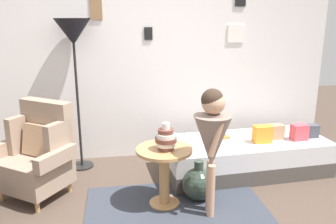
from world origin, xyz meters
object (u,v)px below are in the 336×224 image
object	(u,v)px
armchair	(38,154)
vase_striped	(166,139)
side_table	(164,165)
daybed	(245,156)
floor_lamp	(73,38)
person_child	(212,136)
book_on_daybed	(219,137)
demijohn_near	(198,184)

from	to	relation	value
armchair	vase_striped	xyz separation A→B (m)	(1.26, -0.45, 0.26)
side_table	daybed	bearing A→B (deg)	29.86
side_table	floor_lamp	size ratio (longest dim) A/B	0.33
floor_lamp	person_child	distance (m)	1.97
daybed	book_on_daybed	distance (m)	0.39
daybed	side_table	bearing A→B (deg)	-150.14
side_table	book_on_daybed	world-z (taller)	side_table
floor_lamp	armchair	bearing A→B (deg)	-120.13
book_on_daybed	armchair	bearing A→B (deg)	-171.53
vase_striped	side_table	bearing A→B (deg)	110.26
vase_striped	floor_lamp	xyz separation A→B (m)	(-0.89, 1.07, 0.87)
daybed	vase_striped	world-z (taller)	vase_striped
side_table	person_child	xyz separation A→B (m)	(0.40, -0.24, 0.36)
floor_lamp	demijohn_near	bearing A→B (deg)	-38.87
vase_striped	daybed	bearing A→B (deg)	31.40
armchair	demijohn_near	size ratio (longest dim) A/B	2.32
floor_lamp	book_on_daybed	bearing A→B (deg)	-11.22
daybed	book_on_daybed	world-z (taller)	book_on_daybed
vase_striped	demijohn_near	distance (m)	0.63
armchair	person_child	world-z (taller)	person_child
daybed	person_child	distance (m)	1.22
book_on_daybed	demijohn_near	world-z (taller)	book_on_daybed
daybed	person_child	size ratio (longest dim) A/B	1.62
demijohn_near	vase_striped	bearing A→B (deg)	-167.50
person_child	armchair	bearing A→B (deg)	158.20
side_table	demijohn_near	xyz separation A→B (m)	(0.35, 0.04, -0.24)
daybed	demijohn_near	world-z (taller)	demijohn_near
armchair	daybed	distance (m)	2.33
armchair	vase_striped	world-z (taller)	armchair
side_table	vase_striped	bearing A→B (deg)	-69.74
person_child	demijohn_near	size ratio (longest dim) A/B	2.88
person_child	demijohn_near	distance (m)	0.67
demijohn_near	floor_lamp	bearing A→B (deg)	141.13
floor_lamp	person_child	bearing A→B (deg)	-45.02
demijohn_near	person_child	bearing A→B (deg)	-81.29
armchair	daybed	bearing A→B (deg)	4.76
person_child	book_on_daybed	bearing A→B (deg)	69.28
floor_lamp	demijohn_near	size ratio (longest dim) A/B	4.26
armchair	vase_striped	distance (m)	1.36
armchair	floor_lamp	distance (m)	1.34
floor_lamp	demijohn_near	world-z (taller)	floor_lamp
vase_striped	book_on_daybed	xyz separation A→B (m)	(0.75, 0.75, -0.28)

